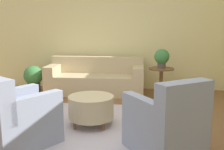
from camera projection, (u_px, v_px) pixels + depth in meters
ground_plane at (99, 129)px, 4.05m from camera, size 16.00×16.00×0.00m
wall_back at (116, 33)px, 6.56m from camera, size 9.52×0.12×2.80m
rug at (99, 129)px, 4.05m from camera, size 2.67×2.55×0.01m
couch at (96, 80)px, 6.20m from camera, size 2.25×0.86×0.84m
armchair_left at (17, 120)px, 3.37m from camera, size 1.05×1.10×0.97m
armchair_right at (167, 126)px, 3.18m from camera, size 1.05×1.10×0.97m
ottoman_table at (91, 107)px, 4.15m from camera, size 0.72×0.72×0.47m
side_table at (161, 77)px, 5.84m from camera, size 0.56×0.56×0.65m
potted_plant_on_side_table at (162, 57)px, 5.76m from camera, size 0.33×0.33×0.42m
potted_plant_floor at (34, 78)px, 6.22m from camera, size 0.45×0.45×0.65m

